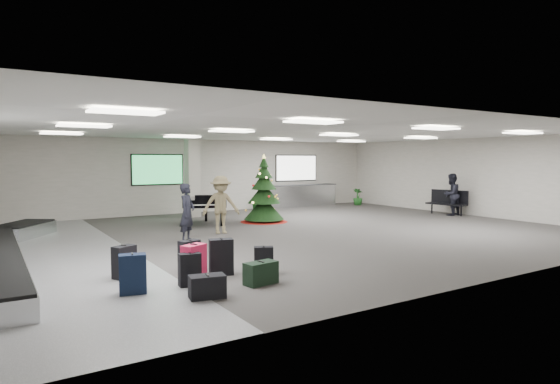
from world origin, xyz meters
TOP-DOWN VIEW (x-y plane):
  - ground at (0.00, 0.00)m, footprint 18.00×18.00m
  - room_envelope at (-0.38, 0.67)m, footprint 18.02×14.02m
  - baggage_carousel at (-7.84, -0.08)m, footprint 2.28×9.71m
  - service_counter at (5.00, 6.65)m, footprint 4.05×0.65m
  - suitcase_0 at (-4.98, -4.25)m, footprint 0.41×0.26m
  - suitcase_1 at (-4.13, -3.79)m, footprint 0.52×0.37m
  - pink_suitcase at (-4.82, -4.06)m, footprint 0.53×0.44m
  - suitcase_3 at (-4.54, -3.10)m, footprint 0.47×0.34m
  - navy_suitcase at (-5.99, -4.20)m, footprint 0.50×0.36m
  - green_duffel at (-3.80, -4.82)m, footprint 0.67×0.41m
  - suitcase_7 at (-3.36, -4.17)m, footprint 0.44×0.36m
  - suitcase_8 at (-5.85, -3.01)m, footprint 0.50×0.42m
  - black_duffel at (-5.00, -5.11)m, footprint 0.64×0.43m
  - christmas_tree at (0.65, 2.70)m, footprint 1.78×1.78m
  - grand_piano at (-1.43, 3.33)m, footprint 2.12×2.34m
  - bench at (8.32, 0.49)m, footprint 0.84×1.71m
  - traveler_a at (-3.31, 0.21)m, footprint 0.71×0.70m
  - traveler_b at (-1.86, 1.07)m, footprint 1.29×0.92m
  - traveler_bench at (8.23, 0.27)m, footprint 0.89×0.72m
  - potted_plant_left at (2.42, 6.50)m, footprint 0.51×0.52m
  - potted_plant_right at (7.89, 5.64)m, footprint 0.63×0.63m

SIDE VIEW (x-z plane):
  - ground at x=0.00m, z-range 0.00..0.00m
  - black_duffel at x=-5.00m, z-range -0.01..0.40m
  - green_duffel at x=-3.80m, z-range -0.01..0.43m
  - baggage_carousel at x=-7.84m, z-range 0.00..0.43m
  - suitcase_7 at x=-3.36m, z-range -0.01..0.57m
  - suitcase_0 at x=-4.98m, z-range -0.01..0.62m
  - suitcase_3 at x=-4.54m, z-range -0.01..0.65m
  - suitcase_8 at x=-5.85m, z-range -0.01..0.65m
  - navy_suitcase at x=-5.99m, z-range -0.01..0.70m
  - pink_suitcase at x=-4.82m, z-range -0.01..0.73m
  - suitcase_1 at x=-4.13m, z-range -0.01..0.74m
  - potted_plant_left at x=2.42m, z-range 0.00..0.73m
  - potted_plant_right at x=7.89m, z-range 0.00..0.86m
  - service_counter at x=5.00m, z-range 0.01..1.09m
  - bench at x=8.32m, z-range 0.07..1.10m
  - grand_piano at x=-1.43m, z-range 0.23..1.33m
  - traveler_a at x=-3.31m, z-range 0.00..1.65m
  - christmas_tree at x=0.65m, z-range -0.40..2.13m
  - traveler_bench at x=8.23m, z-range 0.00..1.74m
  - traveler_b at x=-1.86m, z-range 0.00..1.81m
  - room_envelope at x=-0.38m, z-range 0.73..3.94m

